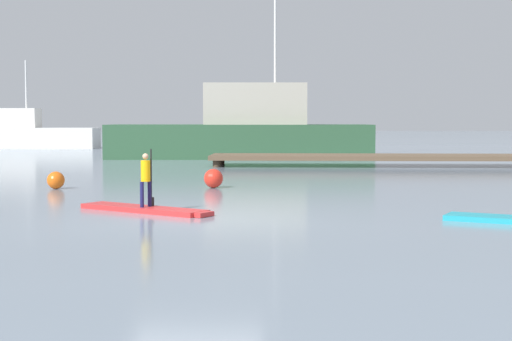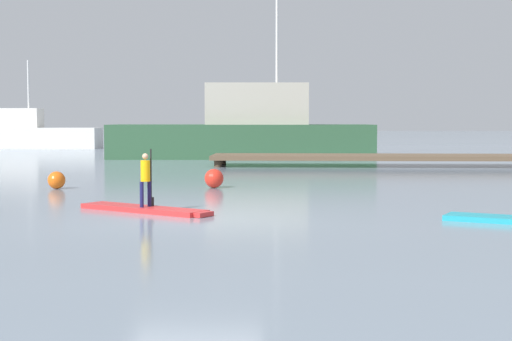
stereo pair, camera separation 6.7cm
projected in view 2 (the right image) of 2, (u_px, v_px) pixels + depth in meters
The scene contains 8 objects.
ground_plane at pixel (195, 220), 14.90m from camera, with size 240.00×240.00×0.00m, color gray.
paddleboard_near at pixel (146, 209), 16.20m from camera, with size 2.97×2.13×0.10m.
paddler_child_solo at pixel (146, 177), 16.17m from camera, with size 0.27×0.34×1.18m.
fishing_boat_white_large at pixel (245, 132), 38.98m from camera, with size 12.93×4.65×12.09m.
fishing_boat_green_midground at pixel (33, 135), 52.27m from camera, with size 8.68×2.30×5.77m.
floating_dock at pixel (384, 157), 32.18m from camera, with size 13.94×2.79×0.45m.
mooring_buoy_mid at pixel (214, 178), 21.86m from camera, with size 0.53×0.53×0.53m, color red.
mooring_buoy_far at pixel (57, 180), 21.54m from camera, with size 0.48×0.48×0.48m, color orange.
Camera 2 is at (1.88, -14.73, 1.87)m, focal length 55.81 mm.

